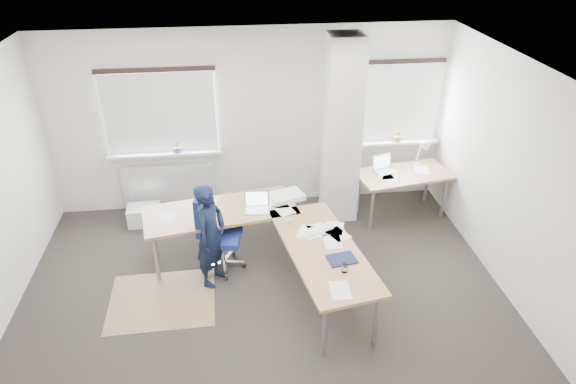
{
  "coord_description": "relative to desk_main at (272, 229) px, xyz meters",
  "views": [
    {
      "loc": [
        -0.3,
        -4.78,
        4.28
      ],
      "look_at": [
        0.39,
        0.9,
        1.04
      ],
      "focal_mm": 32.0,
      "sensor_mm": 36.0,
      "label": 1
    }
  ],
  "objects": [
    {
      "name": "room_shell",
      "position": [
        0.03,
        -0.13,
        1.05
      ],
      "size": [
        6.04,
        5.04,
        2.82
      ],
      "color": "silver",
      "rests_on": "ground"
    },
    {
      "name": "person",
      "position": [
        -0.76,
        -0.05,
        0.01
      ],
      "size": [
        0.54,
        0.61,
        1.4
      ],
      "primitive_type": "imported",
      "rotation": [
        0.0,
        0.0,
        1.06
      ],
      "color": "black",
      "rests_on": "ground"
    },
    {
      "name": "desk_main",
      "position": [
        0.0,
        0.0,
        0.0
      ],
      "size": [
        2.82,
        2.63,
        0.96
      ],
      "rotation": [
        0.0,
        0.0,
        0.17
      ],
      "color": "olive",
      "rests_on": "ground"
    },
    {
      "name": "ground",
      "position": [
        -0.15,
        -0.58,
        -0.69
      ],
      "size": [
        6.0,
        6.0,
        0.0
      ],
      "primitive_type": "plane",
      "color": "#2B2623",
      "rests_on": "ground"
    },
    {
      "name": "task_chair",
      "position": [
        -0.69,
        0.22,
        -0.38
      ],
      "size": [
        0.62,
        0.61,
        1.12
      ],
      "rotation": [
        0.0,
        0.0,
        -0.19
      ],
      "color": "navy",
      "rests_on": "ground"
    },
    {
      "name": "white_crate",
      "position": [
        -1.82,
        1.45,
        -0.55
      ],
      "size": [
        0.49,
        0.35,
        0.29
      ],
      "primitive_type": "cube",
      "rotation": [
        0.0,
        0.0,
        0.03
      ],
      "color": "white",
      "rests_on": "ground"
    },
    {
      "name": "floor_mat",
      "position": [
        -1.41,
        -0.36,
        -0.69
      ],
      "size": [
        1.3,
        1.1,
        0.01
      ],
      "primitive_type": "cube",
      "rotation": [
        0.0,
        0.0,
        0.02
      ],
      "color": "#8E6F4D",
      "rests_on": "ground"
    },
    {
      "name": "desk_side",
      "position": [
        2.1,
        1.23,
        -0.01
      ],
      "size": [
        1.5,
        0.93,
        1.22
      ],
      "rotation": [
        0.0,
        0.0,
        0.17
      ],
      "color": "olive",
      "rests_on": "ground"
    }
  ]
}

